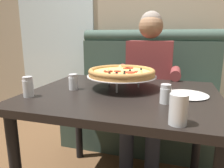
% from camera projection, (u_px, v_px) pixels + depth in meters
% --- Properties ---
extents(back_wall_with_window, '(6.00, 0.12, 2.80)m').
position_uv_depth(back_wall_with_window, '(153.00, 7.00, 2.49)').
color(back_wall_with_window, tan).
rests_on(back_wall_with_window, ground_plane).
extents(window_panel, '(1.10, 0.02, 2.80)m').
position_uv_depth(window_panel, '(54.00, 10.00, 2.78)').
color(window_panel, white).
rests_on(window_panel, ground_plane).
extents(booth_bench, '(1.47, 0.78, 1.13)m').
position_uv_depth(booth_bench, '(143.00, 102.00, 2.18)').
color(booth_bench, '#384C42').
rests_on(booth_bench, ground_plane).
extents(dining_table, '(1.10, 0.90, 0.74)m').
position_uv_depth(dining_table, '(122.00, 107.00, 1.27)').
color(dining_table, black).
rests_on(dining_table, ground_plane).
extents(diner_main, '(0.54, 0.64, 1.27)m').
position_uv_depth(diner_main, '(148.00, 77.00, 1.84)').
color(diner_main, '#2D3342').
rests_on(diner_main, ground_plane).
extents(pizza, '(0.44, 0.44, 0.13)m').
position_uv_depth(pizza, '(122.00, 73.00, 1.32)').
color(pizza, silver).
rests_on(pizza, dining_table).
extents(shaker_parmesan, '(0.06, 0.06, 0.11)m').
position_uv_depth(shaker_parmesan, '(28.00, 88.00, 1.15)').
color(shaker_parmesan, white).
rests_on(shaker_parmesan, dining_table).
extents(shaker_oregano, '(0.05, 0.05, 0.10)m').
position_uv_depth(shaker_oregano, '(165.00, 95.00, 1.04)').
color(shaker_oregano, white).
rests_on(shaker_oregano, dining_table).
extents(shaker_pepper_flakes, '(0.06, 0.06, 0.10)m').
position_uv_depth(shaker_pepper_flakes, '(73.00, 83.00, 1.31)').
color(shaker_pepper_flakes, white).
rests_on(shaker_pepper_flakes, dining_table).
extents(plate_near_left, '(0.23, 0.23, 0.02)m').
position_uv_depth(plate_near_left, '(187.00, 94.00, 1.18)').
color(plate_near_left, white).
rests_on(plate_near_left, dining_table).
extents(drinking_glass, '(0.07, 0.07, 0.12)m').
position_uv_depth(drinking_glass, '(178.00, 111.00, 0.79)').
color(drinking_glass, silver).
rests_on(drinking_glass, dining_table).
extents(patio_chair, '(0.40, 0.40, 0.86)m').
position_uv_depth(patio_chair, '(70.00, 70.00, 3.43)').
color(patio_chair, black).
rests_on(patio_chair, ground_plane).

